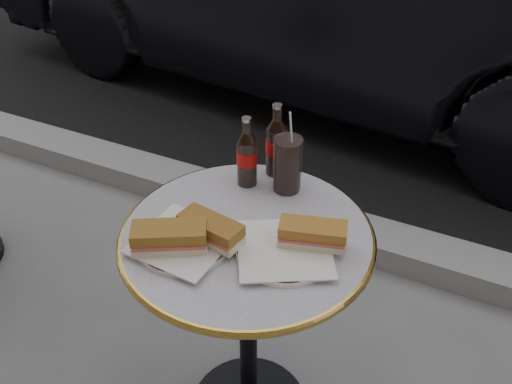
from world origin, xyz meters
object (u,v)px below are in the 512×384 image
at_px(cola_glass, 287,164).
at_px(plate_left, 184,243).
at_px(plate_right, 284,251).
at_px(cola_bottle_left, 247,151).
at_px(cola_bottle_right, 276,140).
at_px(bistro_table, 248,333).

bearing_deg(cola_glass, plate_left, -111.85).
distance_m(plate_right, cola_bottle_left, 0.31).
xyz_separation_m(plate_left, plate_right, (0.22, 0.08, 0.00)).
distance_m(plate_left, cola_bottle_right, 0.39).
height_order(plate_left, cola_bottle_right, cola_bottle_right).
bearing_deg(cola_bottle_right, bistro_table, -80.60).
bearing_deg(cola_bottle_right, plate_left, -100.36).
relative_size(plate_right, cola_bottle_right, 1.06).
relative_size(cola_bottle_right, cola_glass, 1.36).
height_order(plate_left, cola_bottle_left, cola_bottle_left).
height_order(plate_left, cola_glass, cola_glass).
xyz_separation_m(plate_left, cola_bottle_right, (0.07, 0.37, 0.10)).
distance_m(cola_bottle_right, cola_glass, 0.09).
xyz_separation_m(cola_bottle_left, cola_glass, (0.11, 0.02, -0.02)).
distance_m(plate_left, cola_bottle_left, 0.31).
xyz_separation_m(bistro_table, cola_bottle_left, (-0.09, 0.19, 0.47)).
bearing_deg(bistro_table, cola_bottle_left, 116.41).
height_order(plate_right, cola_bottle_left, cola_bottle_left).
xyz_separation_m(bistro_table, plate_left, (-0.11, -0.11, 0.37)).
distance_m(plate_right, cola_glass, 0.27).
relative_size(bistro_table, plate_left, 3.36).
bearing_deg(cola_glass, cola_bottle_left, -168.50).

